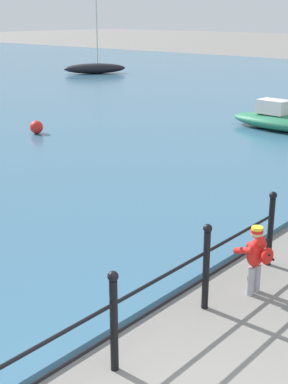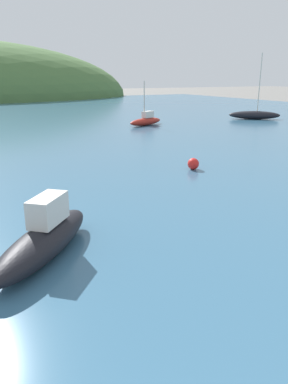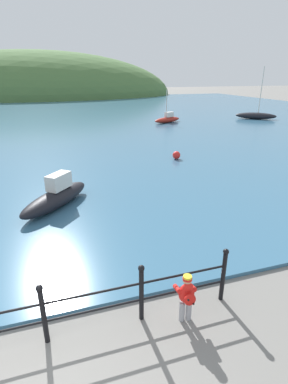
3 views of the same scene
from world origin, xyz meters
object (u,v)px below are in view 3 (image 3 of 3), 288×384
child_in_coat (187,295)px  boat_green_fishing (56,196)px  boat_white_sailboat (256,116)px  boat_nearest_quay (168,119)px  mooring_buoy (176,155)px

child_in_coat → boat_green_fishing: boat_green_fishing is taller
boat_white_sailboat → boat_nearest_quay: boat_white_sailboat is taller
boat_white_sailboat → boat_green_fishing: bearing=-141.6°
boat_green_fishing → boat_nearest_quay: bearing=56.9°
child_in_coat → boat_nearest_quay: 24.24m
child_in_coat → boat_green_fishing: bearing=109.0°
child_in_coat → boat_white_sailboat: (18.18, 22.03, -0.17)m
boat_green_fishing → mooring_buoy: 7.79m
child_in_coat → boat_green_fishing: 6.33m
mooring_buoy → child_in_coat: bearing=-112.8°
boat_nearest_quay → mooring_buoy: size_ratio=7.51×
child_in_coat → mooring_buoy: 11.28m
boat_green_fishing → mooring_buoy: (6.42, 4.41, -0.15)m
boat_green_fishing → mooring_buoy: bearing=34.5°
boat_white_sailboat → mooring_buoy: boat_white_sailboat is taller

